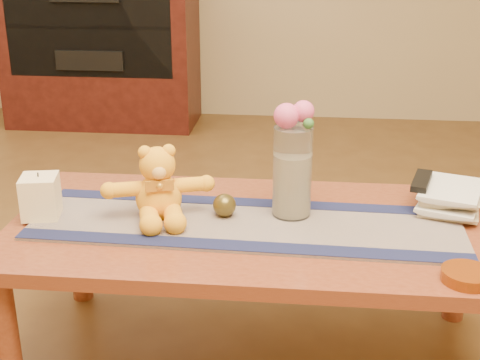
# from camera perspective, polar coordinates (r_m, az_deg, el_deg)

# --- Properties ---
(floor) EXTENTS (5.50, 5.50, 0.00)m
(floor) POSITION_cam_1_polar(r_m,az_deg,el_deg) (2.11, 1.40, -14.93)
(floor) COLOR #503316
(floor) RESTS_ON ground
(coffee_table_top) EXTENTS (1.40, 0.70, 0.04)m
(coffee_table_top) POSITION_cam_1_polar(r_m,az_deg,el_deg) (1.89, 1.52, -4.31)
(coffee_table_top) COLOR maroon
(coffee_table_top) RESTS_ON floor
(table_leg_fl) EXTENTS (0.07, 0.07, 0.41)m
(table_leg_fl) POSITION_cam_1_polar(r_m,az_deg,el_deg) (1.91, -19.38, -13.09)
(table_leg_fl) COLOR maroon
(table_leg_fl) RESTS_ON floor
(table_leg_bl) EXTENTS (0.07, 0.07, 0.41)m
(table_leg_bl) POSITION_cam_1_polar(r_m,az_deg,el_deg) (2.37, -13.67, -5.43)
(table_leg_bl) COLOR maroon
(table_leg_bl) RESTS_ON floor
(table_leg_br) EXTENTS (0.07, 0.07, 0.41)m
(table_leg_br) POSITION_cam_1_polar(r_m,az_deg,el_deg) (2.30, 18.26, -6.77)
(table_leg_br) COLOR maroon
(table_leg_br) RESTS_ON floor
(persian_runner) EXTENTS (1.21, 0.38, 0.01)m
(persian_runner) POSITION_cam_1_polar(r_m,az_deg,el_deg) (1.87, 0.50, -3.79)
(persian_runner) COLOR #181A45
(persian_runner) RESTS_ON coffee_table_top
(runner_border_near) EXTENTS (1.20, 0.09, 0.00)m
(runner_border_near) POSITION_cam_1_polar(r_m,az_deg,el_deg) (1.73, -0.07, -5.64)
(runner_border_near) COLOR #15193F
(runner_border_near) RESTS_ON persian_runner
(runner_border_far) EXTENTS (1.20, 0.09, 0.00)m
(runner_border_far) POSITION_cam_1_polar(r_m,az_deg,el_deg) (2.00, 1.00, -1.92)
(runner_border_far) COLOR #15193F
(runner_border_far) RESTS_ON persian_runner
(teddy_bear) EXTENTS (0.36, 0.32, 0.20)m
(teddy_bear) POSITION_cam_1_polar(r_m,az_deg,el_deg) (1.88, -7.03, -0.26)
(teddy_bear) COLOR #FCAA1F
(teddy_bear) RESTS_ON persian_runner
(pillar_candle) EXTENTS (0.12, 0.12, 0.12)m
(pillar_candle) POSITION_cam_1_polar(r_m,az_deg,el_deg) (1.97, -16.73, -1.36)
(pillar_candle) COLOR #FFEABB
(pillar_candle) RESTS_ON persian_runner
(candle_wick) EXTENTS (0.00, 0.00, 0.01)m
(candle_wick) POSITION_cam_1_polar(r_m,az_deg,el_deg) (1.94, -16.93, 0.44)
(candle_wick) COLOR black
(candle_wick) RESTS_ON pillar_candle
(glass_vase) EXTENTS (0.11, 0.11, 0.26)m
(glass_vase) POSITION_cam_1_polar(r_m,az_deg,el_deg) (1.87, 4.50, 0.70)
(glass_vase) COLOR silver
(glass_vase) RESTS_ON persian_runner
(potpourri_fill) EXTENTS (0.09, 0.09, 0.18)m
(potpourri_fill) POSITION_cam_1_polar(r_m,az_deg,el_deg) (1.89, 4.47, -0.41)
(potpourri_fill) COLOR beige
(potpourri_fill) RESTS_ON glass_vase
(rose_left) EXTENTS (0.07, 0.07, 0.07)m
(rose_left) POSITION_cam_1_polar(r_m,az_deg,el_deg) (1.81, 4.01, 5.51)
(rose_left) COLOR #DC4D87
(rose_left) RESTS_ON glass_vase
(rose_right) EXTENTS (0.06, 0.06, 0.06)m
(rose_right) POSITION_cam_1_polar(r_m,az_deg,el_deg) (1.83, 5.45, 5.88)
(rose_right) COLOR #DC4D87
(rose_right) RESTS_ON glass_vase
(blue_flower_back) EXTENTS (0.04, 0.04, 0.04)m
(blue_flower_back) POSITION_cam_1_polar(r_m,az_deg,el_deg) (1.86, 4.98, 5.64)
(blue_flower_back) COLOR #4F68AB
(blue_flower_back) RESTS_ON glass_vase
(blue_flower_side) EXTENTS (0.04, 0.04, 0.04)m
(blue_flower_side) POSITION_cam_1_polar(r_m,az_deg,el_deg) (1.85, 3.72, 5.32)
(blue_flower_side) COLOR #4F68AB
(blue_flower_side) RESTS_ON glass_vase
(leaf_sprig) EXTENTS (0.03, 0.03, 0.03)m
(leaf_sprig) POSITION_cam_1_polar(r_m,az_deg,el_deg) (1.81, 5.89, 4.84)
(leaf_sprig) COLOR #33662D
(leaf_sprig) RESTS_ON glass_vase
(bronze_ball) EXTENTS (0.08, 0.08, 0.07)m
(bronze_ball) POSITION_cam_1_polar(r_m,az_deg,el_deg) (1.89, -1.34, -2.18)
(bronze_ball) COLOR #4D4019
(bronze_ball) RESTS_ON persian_runner
(book_bottom) EXTENTS (0.21, 0.25, 0.02)m
(book_bottom) POSITION_cam_1_polar(r_m,az_deg,el_deg) (2.06, 15.14, -1.91)
(book_bottom) COLOR beige
(book_bottom) RESTS_ON coffee_table_top
(book_lower) EXTENTS (0.23, 0.27, 0.02)m
(book_lower) POSITION_cam_1_polar(r_m,az_deg,el_deg) (2.05, 15.31, -1.48)
(book_lower) COLOR beige
(book_lower) RESTS_ON book_bottom
(book_upper) EXTENTS (0.20, 0.25, 0.02)m
(book_upper) POSITION_cam_1_polar(r_m,az_deg,el_deg) (2.05, 15.08, -0.87)
(book_upper) COLOR beige
(book_upper) RESTS_ON book_lower
(book_top) EXTENTS (0.23, 0.26, 0.02)m
(book_top) POSITION_cam_1_polar(r_m,az_deg,el_deg) (2.03, 15.39, -0.46)
(book_top) COLOR beige
(book_top) RESTS_ON book_upper
(tv_remote) EXTENTS (0.09, 0.17, 0.02)m
(tv_remote) POSITION_cam_1_polar(r_m,az_deg,el_deg) (2.02, 15.30, -0.07)
(tv_remote) COLOR black
(tv_remote) RESTS_ON book_top
(amber_dish) EXTENTS (0.14, 0.14, 0.03)m
(amber_dish) POSITION_cam_1_polar(r_m,az_deg,el_deg) (1.67, 18.88, -7.77)
(amber_dish) COLOR #BF5914
(amber_dish) RESTS_ON coffee_table_top
(media_cabinet) EXTENTS (1.20, 0.50, 1.10)m
(media_cabinet) POSITION_cam_1_polar(r_m,az_deg,el_deg) (4.44, -11.83, 11.73)
(media_cabinet) COLOR black
(media_cabinet) RESTS_ON floor
(cabinet_cavity) EXTENTS (1.02, 0.03, 0.61)m
(cabinet_cavity) POSITION_cam_1_polar(r_m,az_deg,el_deg) (4.20, -12.90, 12.66)
(cabinet_cavity) COLOR black
(cabinet_cavity) RESTS_ON media_cabinet
(cabinet_shelf) EXTENTS (1.02, 0.20, 0.02)m
(cabinet_shelf) POSITION_cam_1_polar(r_m,az_deg,el_deg) (4.28, -12.54, 12.84)
(cabinet_shelf) COLOR black
(cabinet_shelf) RESTS_ON media_cabinet
(stereo_lower) EXTENTS (0.42, 0.28, 0.12)m
(stereo_lower) POSITION_cam_1_polar(r_m,az_deg,el_deg) (4.33, -12.25, 10.29)
(stereo_lower) COLOR black
(stereo_lower) RESTS_ON media_cabinet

